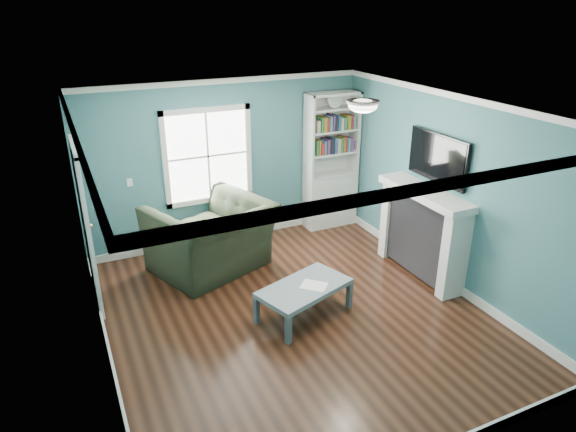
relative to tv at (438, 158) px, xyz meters
name	(u,v)px	position (x,y,z in m)	size (l,w,h in m)	color
floor	(295,314)	(-2.20, -0.20, -1.72)	(5.00, 5.00, 0.00)	black
room_walls	(296,198)	(-2.20, -0.20, -0.14)	(5.00, 5.00, 5.00)	#3C757D
trim	(296,225)	(-2.20, -0.20, -0.49)	(4.50, 5.00, 2.60)	white
window	(208,156)	(-2.50, 2.29, -0.27)	(1.40, 0.06, 1.50)	white
bookshelf	(330,174)	(-0.43, 2.10, -0.80)	(0.90, 0.35, 2.31)	silver
fireplace	(422,233)	(-0.12, 0.00, -1.09)	(0.44, 1.58, 1.30)	black
tv	(438,158)	(0.00, 0.00, 0.00)	(0.06, 1.10, 0.65)	black
door	(86,226)	(-4.42, 1.20, -0.65)	(0.12, 0.98, 2.17)	silver
ceiling_fixture	(363,105)	(-1.30, -0.10, 0.82)	(0.38, 0.38, 0.15)	white
light_switch	(130,182)	(-3.70, 2.28, -0.52)	(0.08, 0.01, 0.12)	white
recliner	(210,227)	(-2.78, 1.40, -1.05)	(1.55, 1.01, 1.35)	black
coffee_table	(304,290)	(-2.10, -0.25, -1.36)	(1.29, 0.96, 0.42)	#4B555A
paper_sheet	(314,285)	(-1.99, -0.29, -1.31)	(0.24, 0.31, 0.00)	white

